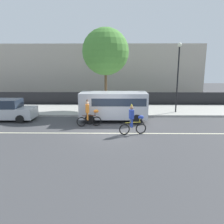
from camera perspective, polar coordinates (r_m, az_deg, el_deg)
name	(u,v)px	position (r m, az deg, el deg)	size (l,w,h in m)	color
ground_plane	(110,131)	(14.15, -0.59, -4.97)	(80.00, 80.00, 0.00)	#424244
road_centre_line	(110,133)	(13.67, -0.64, -5.57)	(36.00, 0.14, 0.01)	beige
sidewalk_curb	(111,110)	(20.44, -0.15, 0.55)	(60.00, 5.00, 0.15)	#ADAAA3
fence_line	(112,99)	(23.19, -0.03, 3.48)	(40.00, 0.08, 1.40)	black
building_backdrop	(95,71)	(31.67, -4.57, 10.61)	(28.00, 8.00, 6.78)	#B2A899
parade_cyclist_orange	(89,114)	(15.14, -6.00, -0.62)	(1.70, 0.54, 1.92)	black
parade_cyclist_cobalt	(133,121)	(13.33, 5.55, -2.34)	(1.70, 0.55, 1.92)	black
parked_van_silver	(114,104)	(16.48, 0.63, 2.03)	(5.00, 2.22, 2.18)	silver
parked_car_silver	(7,110)	(18.54, -25.65, 0.39)	(4.10, 1.92, 1.64)	#B7BABF
street_lamp_post	(178,67)	(19.59, 16.93, 11.07)	(0.36, 0.36, 5.86)	black
street_tree_near_lamp	(106,52)	(19.99, -1.69, 15.46)	(4.13, 4.13, 7.27)	brown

